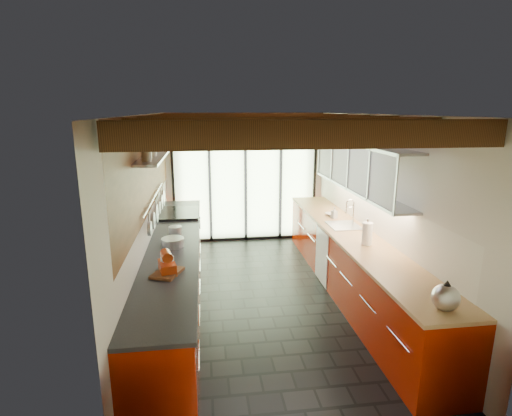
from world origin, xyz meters
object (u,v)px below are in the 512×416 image
(kettle, at_px, (446,296))
(paper_towel, at_px, (367,234))
(soap_bottle, at_px, (334,213))
(stand_mixer, at_px, (167,264))
(bowl, at_px, (331,214))

(kettle, bearing_deg, paper_towel, 90.00)
(kettle, xyz_separation_m, paper_towel, (0.00, 1.76, 0.02))
(paper_towel, bearing_deg, kettle, -90.00)
(kettle, bearing_deg, soap_bottle, 90.00)
(soap_bottle, bearing_deg, stand_mixer, -142.68)
(stand_mixer, xyz_separation_m, bowl, (2.54, 2.10, -0.08))
(paper_towel, xyz_separation_m, bowl, (0.00, 1.50, -0.13))
(paper_towel, distance_m, soap_bottle, 1.34)
(stand_mixer, bearing_deg, kettle, -24.73)
(paper_towel, distance_m, bowl, 1.51)
(stand_mixer, distance_m, soap_bottle, 3.19)
(stand_mixer, xyz_separation_m, kettle, (2.54, -1.17, 0.02))
(soap_bottle, bearing_deg, bowl, 90.00)
(bowl, bearing_deg, kettle, -90.00)
(soap_bottle, bearing_deg, paper_towel, -90.00)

